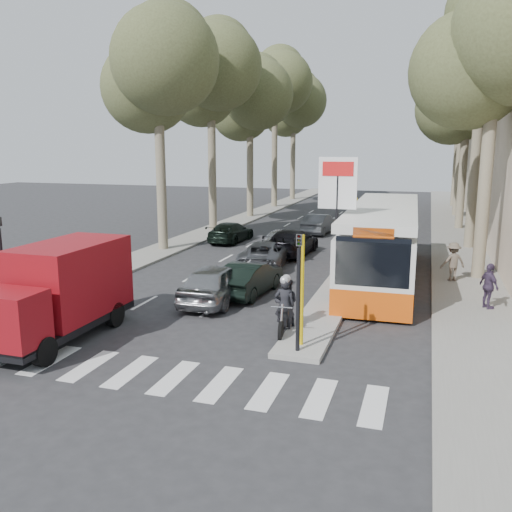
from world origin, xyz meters
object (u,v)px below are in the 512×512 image
(dark_hatchback, at_px, (250,278))
(city_bus, at_px, (383,241))
(red_truck, at_px, (60,290))
(motorcycle, at_px, (285,305))
(silver_hatchback, at_px, (215,283))

(dark_hatchback, height_order, city_bus, city_bus)
(red_truck, xyz_separation_m, city_bus, (9.00, 10.93, 0.23))
(dark_hatchback, height_order, motorcycle, motorcycle)
(city_bus, xyz_separation_m, motorcycle, (-2.43, -8.16, -0.93))
(red_truck, distance_m, motorcycle, 7.16)
(silver_hatchback, height_order, dark_hatchback, silver_hatchback)
(silver_hatchback, distance_m, dark_hatchback, 1.74)
(red_truck, bearing_deg, city_bus, 50.73)
(dark_hatchback, bearing_deg, silver_hatchback, 62.81)
(silver_hatchback, height_order, motorcycle, motorcycle)
(silver_hatchback, xyz_separation_m, city_bus, (5.90, 5.66, 1.04))
(red_truck, relative_size, city_bus, 0.43)
(city_bus, height_order, motorcycle, city_bus)
(silver_hatchback, relative_size, dark_hatchback, 1.09)
(city_bus, distance_m, motorcycle, 8.56)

